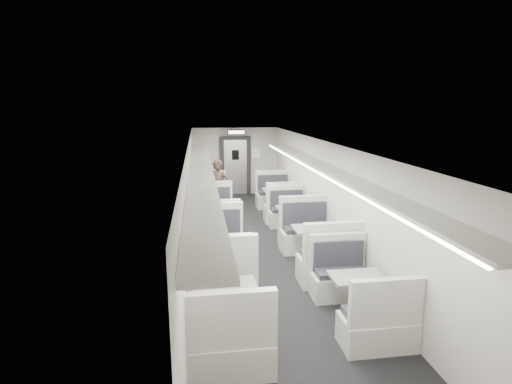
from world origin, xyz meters
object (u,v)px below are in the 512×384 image
object	(u,v)px
booth_right_a	(278,201)
exit_sign	(236,132)
booth_left_d	(225,310)
vestibule_door	(235,166)
booth_left_b	(213,222)
booth_right_d	(357,297)
booth_left_a	(210,202)
booth_right_b	(293,221)
booth_right_c	(316,246)
booth_left_c	(218,260)
passenger	(218,188)

from	to	relation	value
booth_right_a	exit_sign	xyz separation A→B (m)	(-1.00, 2.31, 1.89)
booth_left_d	vestibule_door	size ratio (longest dim) A/B	1.03
booth_left_b	booth_left_d	world-z (taller)	booth_left_b
booth_left_d	booth_right_d	distance (m)	2.01
booth_left_b	booth_right_d	size ratio (longest dim) A/B	1.15
booth_left_d	exit_sign	bearing A→B (deg)	83.31
booth_left_a	booth_right_d	xyz separation A→B (m)	(2.00, -6.19, -0.03)
booth_right_b	booth_right_d	distance (m)	4.08
booth_left_a	booth_left_b	bearing A→B (deg)	-90.00
booth_right_b	booth_right_c	world-z (taller)	booth_right_c
booth_left_c	vestibule_door	bearing A→B (deg)	82.12
booth_right_a	passenger	xyz separation A→B (m)	(-1.77, 0.05, 0.44)
booth_right_d	booth_right_b	bearing A→B (deg)	90.00
booth_right_b	booth_right_c	size ratio (longest dim) A/B	0.89
booth_right_b	booth_right_d	bearing A→B (deg)	-90.00
booth_right_c	vestibule_door	world-z (taller)	vestibule_door
booth_right_b	booth_right_d	world-z (taller)	booth_right_b
booth_right_a	vestibule_door	distance (m)	3.05
booth_left_b	exit_sign	distance (m)	4.79
booth_left_a	booth_right_a	bearing A→B (deg)	-4.44
booth_right_d	passenger	xyz separation A→B (m)	(-1.77, 6.08, 0.47)
booth_right_d	passenger	size ratio (longest dim) A/B	1.20
booth_left_a	passenger	world-z (taller)	passenger
booth_left_d	passenger	xyz separation A→B (m)	(0.23, 6.25, 0.44)
booth_left_a	booth_right_b	xyz separation A→B (m)	(2.00, -2.11, -0.03)
booth_left_a	booth_right_c	xyz separation A→B (m)	(2.00, -4.08, 0.02)
booth_right_b	passenger	distance (m)	2.71
booth_left_c	booth_left_d	world-z (taller)	booth_left_c
booth_left_c	vestibule_door	world-z (taller)	vestibule_door
booth_left_a	exit_sign	size ratio (longest dim) A/B	3.49
booth_left_b	booth_right_c	distance (m)	2.79
booth_right_b	exit_sign	xyz separation A→B (m)	(-1.00, 4.27, 1.92)
booth_right_b	passenger	xyz separation A→B (m)	(-1.77, 2.00, 0.47)
booth_left_a	exit_sign	distance (m)	3.04
booth_left_a	booth_right_a	size ratio (longest dim) A/B	1.00
booth_right_a	exit_sign	bearing A→B (deg)	113.38
booth_left_b	booth_right_c	size ratio (longest dim) A/B	1.00
booth_left_b	exit_sign	xyz separation A→B (m)	(1.00, 4.30, 1.87)
booth_left_a	booth_left_d	world-z (taller)	same
booth_right_a	exit_sign	distance (m)	3.15
booth_left_d	exit_sign	world-z (taller)	exit_sign
booth_left_a	booth_left_c	xyz separation A→B (m)	(0.00, -4.58, 0.03)
booth_right_b	exit_sign	size ratio (longest dim) A/B	3.24
booth_right_a	booth_right_d	distance (m)	6.04
booth_left_d	booth_right_d	world-z (taller)	booth_left_d
booth_left_b	booth_right_c	bearing A→B (deg)	-44.17
booth_left_a	booth_left_b	xyz separation A→B (m)	(0.00, -2.14, 0.02)
booth_right_b	exit_sign	world-z (taller)	exit_sign
booth_left_a	vestibule_door	world-z (taller)	vestibule_door
booth_left_b	booth_right_a	world-z (taller)	booth_left_b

